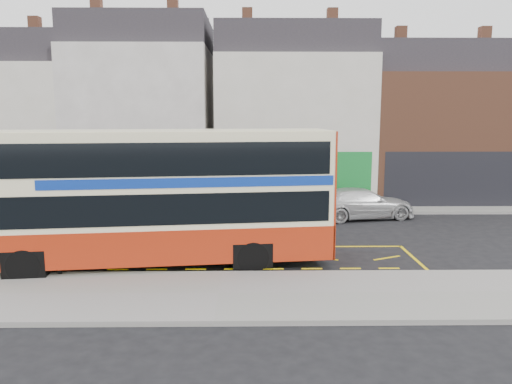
{
  "coord_description": "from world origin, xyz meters",
  "views": [
    {
      "loc": [
        0.91,
        -16.19,
        5.36
      ],
      "look_at": [
        1.15,
        2.0,
        2.43
      ],
      "focal_mm": 35.0,
      "sensor_mm": 36.0,
      "label": 1
    }
  ],
  "objects_px": {
    "car_silver": "(69,205)",
    "bus_stop_post": "(59,221)",
    "car_grey": "(256,202)",
    "car_white": "(362,203)",
    "double_decker_bus": "(160,196)",
    "street_tree_right": "(340,151)"
  },
  "relations": [
    {
      "from": "double_decker_bus",
      "to": "bus_stop_post",
      "type": "bearing_deg",
      "value": -161.8
    },
    {
      "from": "double_decker_bus",
      "to": "street_tree_right",
      "type": "distance_m",
      "value": 13.76
    },
    {
      "from": "double_decker_bus",
      "to": "street_tree_right",
      "type": "bearing_deg",
      "value": 46.84
    },
    {
      "from": "street_tree_right",
      "to": "car_grey",
      "type": "bearing_deg",
      "value": -152.06
    },
    {
      "from": "bus_stop_post",
      "to": "car_white",
      "type": "height_order",
      "value": "bus_stop_post"
    },
    {
      "from": "double_decker_bus",
      "to": "car_white",
      "type": "bearing_deg",
      "value": 34.85
    },
    {
      "from": "car_silver",
      "to": "car_white",
      "type": "relative_size",
      "value": 0.72
    },
    {
      "from": "car_silver",
      "to": "car_grey",
      "type": "height_order",
      "value": "car_grey"
    },
    {
      "from": "street_tree_right",
      "to": "car_white",
      "type": "bearing_deg",
      "value": -79.78
    },
    {
      "from": "car_white",
      "to": "double_decker_bus",
      "type": "bearing_deg",
      "value": 120.32
    },
    {
      "from": "double_decker_bus",
      "to": "car_silver",
      "type": "xyz_separation_m",
      "value": [
        -6.11,
        8.08,
        -1.84
      ]
    },
    {
      "from": "car_silver",
      "to": "bus_stop_post",
      "type": "bearing_deg",
      "value": -164.72
    },
    {
      "from": "bus_stop_post",
      "to": "car_grey",
      "type": "xyz_separation_m",
      "value": [
        6.43,
        9.88,
        -1.19
      ]
    },
    {
      "from": "car_silver",
      "to": "car_white",
      "type": "distance_m",
      "value": 14.91
    },
    {
      "from": "car_grey",
      "to": "car_silver",
      "type": "bearing_deg",
      "value": 94.23
    },
    {
      "from": "car_silver",
      "to": "car_grey",
      "type": "distance_m",
      "value": 9.55
    },
    {
      "from": "bus_stop_post",
      "to": "car_grey",
      "type": "distance_m",
      "value": 11.85
    },
    {
      "from": "bus_stop_post",
      "to": "street_tree_right",
      "type": "relative_size",
      "value": 0.63
    },
    {
      "from": "car_silver",
      "to": "car_white",
      "type": "xyz_separation_m",
      "value": [
        14.9,
        -0.33,
        0.12
      ]
    },
    {
      "from": "double_decker_bus",
      "to": "car_white",
      "type": "relative_size",
      "value": 2.27
    },
    {
      "from": "car_grey",
      "to": "bus_stop_post",
      "type": "bearing_deg",
      "value": 148.64
    },
    {
      "from": "car_white",
      "to": "street_tree_right",
      "type": "distance_m",
      "value": 4.12
    }
  ]
}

